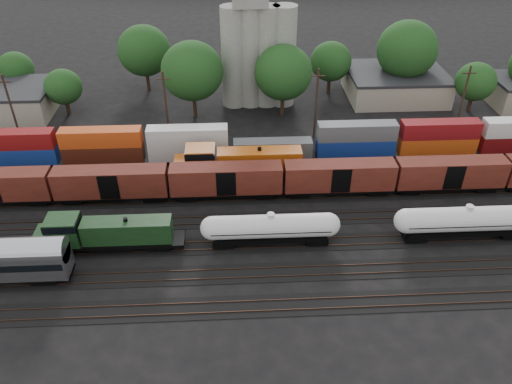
{
  "coord_description": "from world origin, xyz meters",
  "views": [
    {
      "loc": [
        -1.39,
        -51.45,
        39.91
      ],
      "look_at": [
        1.31,
        2.0,
        3.0
      ],
      "focal_mm": 35.0,
      "sensor_mm": 36.0,
      "label": 1
    }
  ],
  "objects_px": {
    "tank_car_a": "(270,227)",
    "grain_silo": "(258,45)",
    "green_locomotive": "(102,233)",
    "orange_locomotive": "(236,162)"
  },
  "relations": [
    {
      "from": "green_locomotive",
      "to": "grain_silo",
      "type": "height_order",
      "value": "grain_silo"
    },
    {
      "from": "orange_locomotive",
      "to": "grain_silo",
      "type": "xyz_separation_m",
      "value": [
        4.49,
        26.0,
        8.42
      ]
    },
    {
      "from": "grain_silo",
      "to": "orange_locomotive",
      "type": "bearing_deg",
      "value": -99.81
    },
    {
      "from": "green_locomotive",
      "to": "orange_locomotive",
      "type": "bearing_deg",
      "value": 43.04
    },
    {
      "from": "green_locomotive",
      "to": "grain_silo",
      "type": "relative_size",
      "value": 0.6
    },
    {
      "from": "green_locomotive",
      "to": "orange_locomotive",
      "type": "distance_m",
      "value": 21.98
    },
    {
      "from": "grain_silo",
      "to": "green_locomotive",
      "type": "bearing_deg",
      "value": -116.63
    },
    {
      "from": "green_locomotive",
      "to": "tank_car_a",
      "type": "distance_m",
      "value": 19.96
    },
    {
      "from": "tank_car_a",
      "to": "orange_locomotive",
      "type": "bearing_deg",
      "value": 104.57
    },
    {
      "from": "tank_car_a",
      "to": "grain_silo",
      "type": "bearing_deg",
      "value": 89.17
    }
  ]
}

